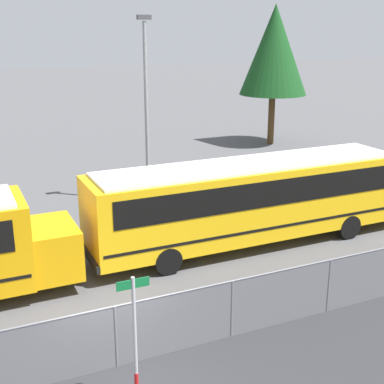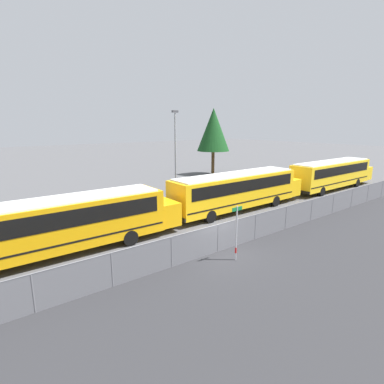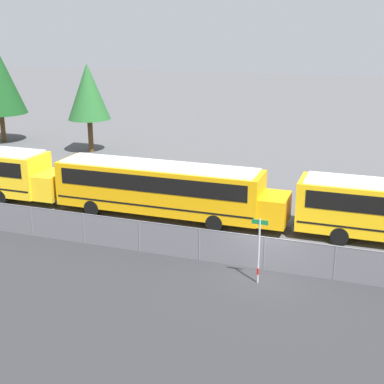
% 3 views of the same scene
% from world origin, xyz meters
% --- Properties ---
extents(ground_plane, '(200.00, 200.00, 0.00)m').
position_xyz_m(ground_plane, '(0.00, 0.00, 0.00)').
color(ground_plane, '#4C4C4F').
extents(road_strip, '(102.17, 12.00, 0.01)m').
position_xyz_m(road_strip, '(0.00, -6.00, 0.00)').
color(road_strip, '#2B2B2D').
rests_on(road_strip, ground_plane).
extents(fence, '(68.24, 0.07, 1.62)m').
position_xyz_m(fence, '(-0.00, -0.00, 0.83)').
color(fence, '#9EA0A5').
rests_on(fence, ground_plane).
extents(school_bus_1, '(13.58, 2.55, 3.12)m').
position_xyz_m(school_bus_1, '(-6.95, 4.93, 1.85)').
color(school_bus_1, orange).
rests_on(school_bus_1, ground_plane).
extents(school_bus_2, '(13.58, 2.55, 3.12)m').
position_xyz_m(school_bus_2, '(7.02, 5.26, 1.85)').
color(school_bus_2, yellow).
rests_on(school_bus_2, ground_plane).
extents(school_bus_3, '(13.58, 2.55, 3.12)m').
position_xyz_m(school_bus_3, '(21.37, 4.89, 1.85)').
color(school_bus_3, yellow).
rests_on(school_bus_3, ground_plane).
extents(street_sign, '(0.70, 0.09, 2.95)m').
position_xyz_m(street_sign, '(0.03, -1.37, 1.57)').
color(street_sign, '#B7B7BC').
rests_on(street_sign, ground_plane).
extents(light_pole, '(0.60, 0.24, 8.26)m').
position_xyz_m(light_pole, '(5.10, 11.67, 4.52)').
color(light_pole, gray).
rests_on(light_pole, ground_plane).
extents(tree_0, '(4.50, 4.50, 9.24)m').
position_xyz_m(tree_0, '(17.28, 20.27, 6.29)').
color(tree_0, '#51381E').
rests_on(tree_0, ground_plane).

